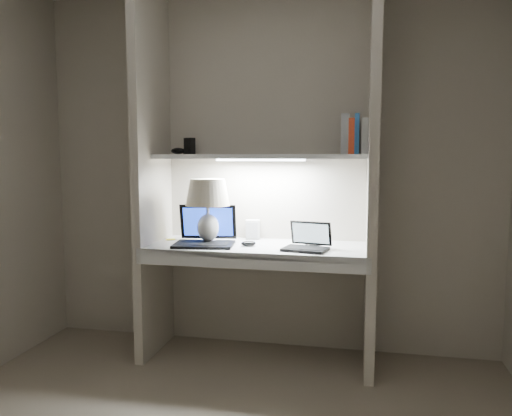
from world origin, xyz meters
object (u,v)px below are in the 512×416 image
(laptop_main, at_px, (206,236))
(book_row, at_px, (360,135))
(speaker, at_px, (253,230))
(table_lamp, at_px, (208,200))
(laptop_netbook, at_px, (307,243))

(laptop_main, xyz_separation_m, book_row, (0.99, 0.18, 0.66))
(laptop_main, height_order, book_row, book_row)
(speaker, bearing_deg, table_lamp, -147.46)
(table_lamp, height_order, speaker, table_lamp)
(laptop_main, distance_m, laptop_netbook, 0.68)
(laptop_main, height_order, laptop_netbook, laptop_main)
(speaker, bearing_deg, laptop_main, -145.20)
(laptop_main, relative_size, speaker, 3.09)
(table_lamp, xyz_separation_m, laptop_netbook, (0.67, -0.08, -0.25))
(table_lamp, relative_size, laptop_netbook, 1.40)
(book_row, bearing_deg, laptop_main, -169.76)
(laptop_netbook, xyz_separation_m, book_row, (0.31, 0.23, 0.68))
(laptop_netbook, relative_size, book_row, 1.20)
(laptop_netbook, height_order, book_row, book_row)
(laptop_main, bearing_deg, table_lamp, 64.98)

